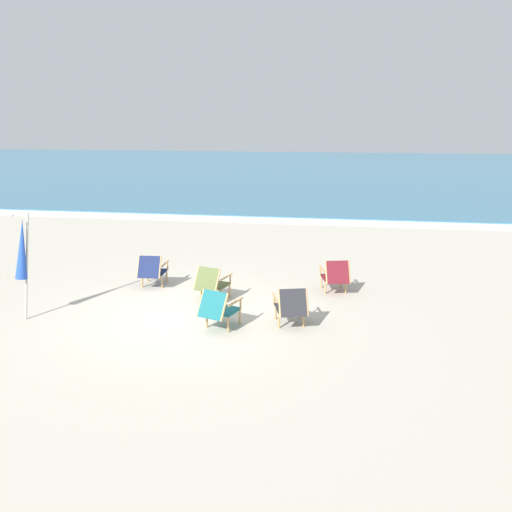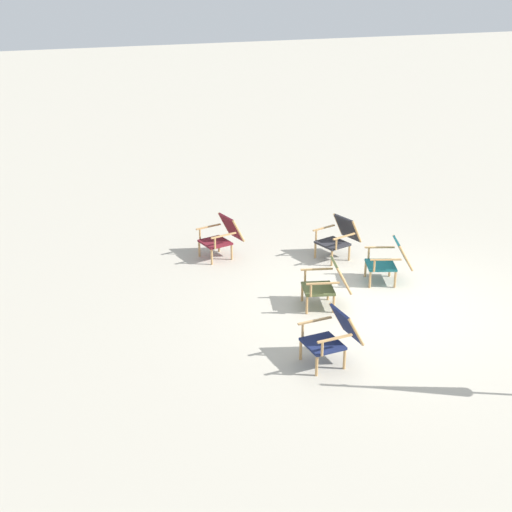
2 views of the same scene
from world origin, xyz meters
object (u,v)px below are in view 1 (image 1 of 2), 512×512
Objects in this scene: beach_chair_front_left at (218,308)px; beach_chair_back_right at (212,282)px; beach_chair_far_center at (152,270)px; beach_chair_back_left at (291,305)px; umbrella_furled_blue at (22,250)px; beach_chair_front_right at (336,275)px.

beach_chair_back_right is at bearing 108.42° from beach_chair_front_left.
beach_chair_far_center is 1.74m from beach_chair_back_right.
umbrella_furled_blue is (-5.15, -0.33, 0.95)m from beach_chair_back_left.
beach_chair_front_left is at bearing -71.58° from beach_chair_back_right.
beach_chair_front_left is at bearing -166.49° from beach_chair_back_left.
beach_chair_back_left is 0.41× the size of umbrella_furled_blue.
beach_chair_far_center is 2.93m from umbrella_furled_blue.
beach_chair_far_center is 2.97m from beach_chair_front_left.
beach_chair_front_right is (4.22, 0.22, 0.00)m from beach_chair_far_center.
beach_chair_front_left is 3.19m from beach_chair_front_right.
beach_chair_far_center is at bearing 134.11° from beach_chair_front_left.
beach_chair_back_left is at bearing -112.10° from beach_chair_front_right.
beach_chair_back_right is 1.51m from beach_chair_front_left.
beach_chair_far_center is 0.37× the size of umbrella_furled_blue.
beach_chair_front_right is at bearing 67.90° from beach_chair_back_left.
beach_chair_front_right reaches higher than beach_chair_front_left.
beach_chair_front_right is at bearing 21.62° from umbrella_furled_blue.
beach_chair_front_right is 0.40× the size of umbrella_furled_blue.
beach_chair_front_right is 6.49m from umbrella_furled_blue.
beach_chair_back_left is 0.99× the size of beach_chair_back_right.
beach_chair_back_left and beach_chair_front_right have the same top height.
beach_chair_front_right is (2.15, 2.35, 0.00)m from beach_chair_front_left.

